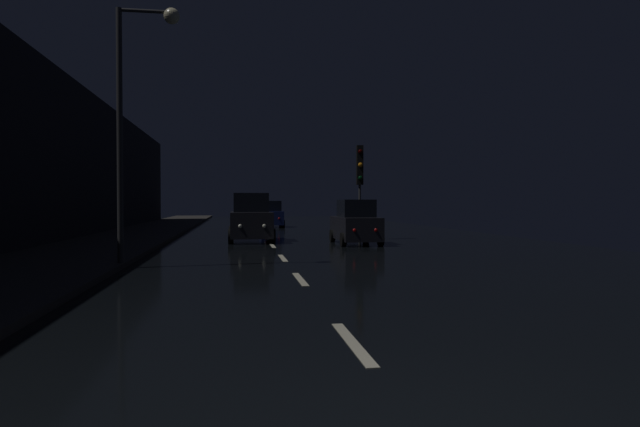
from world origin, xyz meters
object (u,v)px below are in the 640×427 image
object	(u,v)px
traffic_light_far_right	(360,172)
car_approaching_headlights	(251,219)
streetlamp_overhead	(137,95)
car_parked_right_far	(355,224)
car_distant_taillights	(271,215)

from	to	relation	value
traffic_light_far_right	car_approaching_headlights	bearing A→B (deg)	-82.67
car_approaching_headlights	traffic_light_far_right	bearing A→B (deg)	93.29
traffic_light_far_right	car_approaching_headlights	size ratio (longest dim) A/B	1.03
streetlamp_overhead	car_parked_right_far	xyz separation A→B (m)	(7.79, 7.64, -3.88)
car_approaching_headlights	car_distant_taillights	distance (m)	14.55
streetlamp_overhead	car_approaching_headlights	xyz separation A→B (m)	(3.35, 10.03, -3.74)
traffic_light_far_right	streetlamp_overhead	xyz separation A→B (m)	(-8.59, -10.33, 1.47)
streetlamp_overhead	car_distant_taillights	bearing A→B (deg)	78.06
car_approaching_headlights	car_parked_right_far	xyz separation A→B (m)	(4.45, -2.39, -0.14)
streetlamp_overhead	car_approaching_headlights	bearing A→B (deg)	71.56
streetlamp_overhead	car_parked_right_far	world-z (taller)	streetlamp_overhead
traffic_light_far_right	car_distant_taillights	distance (m)	14.74
streetlamp_overhead	car_distant_taillights	xyz separation A→B (m)	(5.17, 24.47, -3.88)
car_approaching_headlights	car_parked_right_far	size ratio (longest dim) A/B	1.16
traffic_light_far_right	streetlamp_overhead	size ratio (longest dim) A/B	0.64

